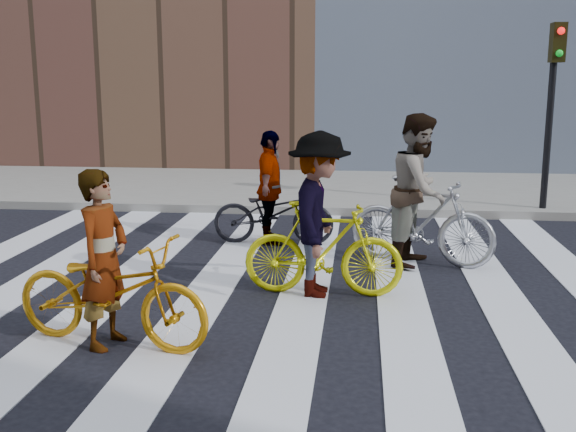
% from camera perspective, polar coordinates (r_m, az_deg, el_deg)
% --- Properties ---
extents(ground, '(100.00, 100.00, 0.00)m').
position_cam_1_polar(ground, '(7.29, -3.33, -7.72)').
color(ground, black).
rests_on(ground, ground).
extents(sidewalk_far, '(100.00, 5.00, 0.15)m').
position_cam_1_polar(sidewalk_far, '(14.52, 1.54, 2.30)').
color(sidewalk_far, gray).
rests_on(sidewalk_far, ground).
extents(zebra_crosswalk, '(8.25, 10.00, 0.01)m').
position_cam_1_polar(zebra_crosswalk, '(7.29, -3.33, -7.68)').
color(zebra_crosswalk, silver).
rests_on(zebra_crosswalk, ground).
extents(traffic_signal, '(0.22, 0.42, 3.33)m').
position_cam_1_polar(traffic_signal, '(12.54, 21.53, 10.18)').
color(traffic_signal, black).
rests_on(traffic_signal, ground).
extents(bike_yellow_left, '(2.04, 1.07, 1.02)m').
position_cam_1_polar(bike_yellow_left, '(6.34, -14.77, -6.21)').
color(bike_yellow_left, orange).
rests_on(bike_yellow_left, ground).
extents(bike_silver_mid, '(2.00, 1.17, 1.16)m').
position_cam_1_polar(bike_silver_mid, '(8.98, 11.26, -0.41)').
color(bike_silver_mid, '#B0B0BA').
rests_on(bike_silver_mid, ground).
extents(bike_yellow_right, '(1.80, 0.58, 1.07)m').
position_cam_1_polar(bike_yellow_right, '(7.55, 2.99, -2.80)').
color(bike_yellow_right, yellow).
rests_on(bike_yellow_right, ground).
extents(bike_dark_rear, '(1.79, 0.65, 0.93)m').
position_cam_1_polar(bike_dark_rear, '(9.92, -1.25, 0.28)').
color(bike_dark_rear, black).
rests_on(bike_dark_rear, ground).
extents(rider_left, '(0.51, 0.66, 1.63)m').
position_cam_1_polar(rider_left, '(6.28, -15.34, -3.54)').
color(rider_left, slate).
rests_on(rider_left, ground).
extents(rider_mid, '(1.03, 1.16, 1.98)m').
position_cam_1_polar(rider_mid, '(8.90, 11.04, 2.17)').
color(rider_mid, slate).
rests_on(rider_mid, ground).
extents(rider_right, '(0.74, 1.22, 1.85)m').
position_cam_1_polar(rider_right, '(7.46, 2.63, 0.10)').
color(rider_right, slate).
rests_on(rider_right, ground).
extents(rider_rear, '(0.43, 0.99, 1.67)m').
position_cam_1_polar(rider_rear, '(9.86, -1.54, 2.39)').
color(rider_rear, slate).
rests_on(rider_rear, ground).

